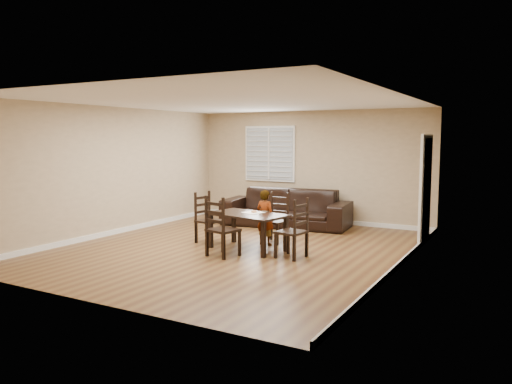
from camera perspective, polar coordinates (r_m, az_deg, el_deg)
ground at (r=9.35m, az=-2.32°, el=-6.45°), size 7.00×7.00×0.00m
room at (r=9.26m, az=-1.60°, el=4.71°), size 6.04×7.04×2.72m
dining_table at (r=9.14m, az=-0.97°, el=-3.04°), size 1.55×1.05×0.67m
chair_near at (r=9.87m, az=2.49°, el=-3.15°), size 0.48×0.46×0.98m
chair_far at (r=8.59m, az=-4.38°, el=-4.31°), size 0.56×0.54×1.06m
chair_left at (r=9.90m, az=-5.83°, el=-3.10°), size 0.48×0.51×1.00m
chair_right at (r=8.50m, az=4.76°, el=-4.52°), size 0.49×0.52×1.03m
child at (r=9.54m, az=1.06°, el=-2.93°), size 0.42×0.31×1.07m
napkin at (r=9.25m, az=-0.32°, el=-2.35°), size 0.42×0.42×0.00m
donut at (r=9.23m, az=-0.23°, el=-2.22°), size 0.11×0.11×0.04m
sofa at (r=11.63m, az=3.42°, el=-1.81°), size 3.04×1.45×0.86m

